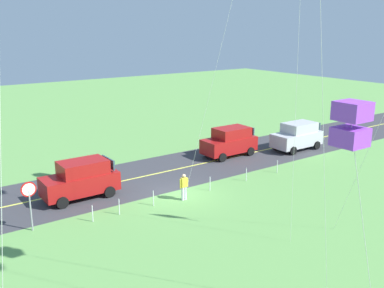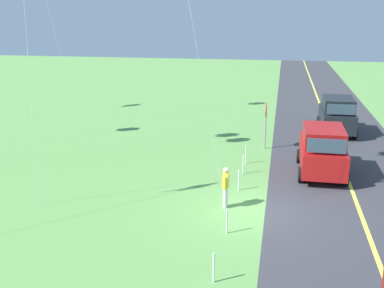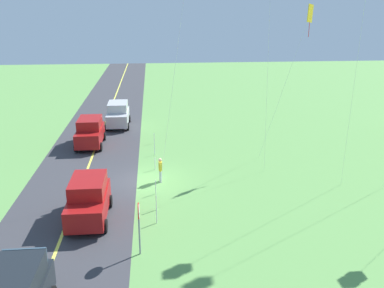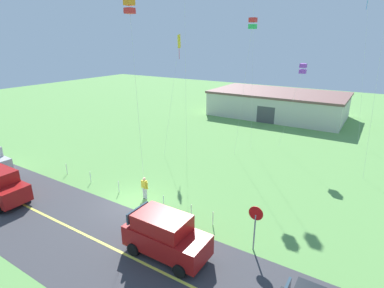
{
  "view_description": "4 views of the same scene",
  "coord_description": "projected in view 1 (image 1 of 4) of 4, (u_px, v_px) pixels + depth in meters",
  "views": [
    {
      "loc": [
        13.62,
        20.71,
        9.8
      ],
      "look_at": [
        0.32,
        2.02,
        3.64
      ],
      "focal_mm": 40.77,
      "sensor_mm": 36.0,
      "label": 1
    },
    {
      "loc": [
        -16.15,
        -0.89,
        7.16
      ],
      "look_at": [
        0.69,
        2.42,
        2.31
      ],
      "focal_mm": 43.18,
      "sensor_mm": 36.0,
      "label": 2
    },
    {
      "loc": [
        25.83,
        0.67,
        10.83
      ],
      "look_at": [
        3.2,
        2.79,
        3.47
      ],
      "focal_mm": 40.01,
      "sensor_mm": 36.0,
      "label": 3
    },
    {
      "loc": [
        12.93,
        -13.04,
        10.45
      ],
      "look_at": [
        2.44,
        3.6,
        3.68
      ],
      "focal_mm": 28.28,
      "sensor_mm": 36.0,
      "label": 4
    }
  ],
  "objects": [
    {
      "name": "asphalt_road",
      "position": [
        145.0,
        176.0,
        29.61
      ],
      "size": [
        120.0,
        7.0,
        0.0
      ],
      "primitive_type": "cube",
      "color": "#38383D",
      "rests_on": "ground"
    },
    {
      "name": "kite_purple_back",
      "position": [
        351.0,
        125.0,
        8.23
      ],
      "size": [
        2.01,
        1.01,
        8.46
      ],
      "color": "silver",
      "rests_on": "ground"
    },
    {
      "name": "stop_sign",
      "position": [
        29.0,
        197.0,
        21.27
      ],
      "size": [
        0.76,
        0.08,
        2.56
      ],
      "color": "gray",
      "rests_on": "ground"
    },
    {
      "name": "person_adult_near",
      "position": [
        184.0,
        186.0,
        25.32
      ],
      "size": [
        0.58,
        0.22,
        1.6
      ],
      "rotation": [
        0.0,
        0.0,
        3.86
      ],
      "color": "silver",
      "rests_on": "ground"
    },
    {
      "name": "car_parked_west_near",
      "position": [
        230.0,
        141.0,
        34.09
      ],
      "size": [
        4.4,
        2.12,
        2.24
      ],
      "color": "maroon",
      "rests_on": "ground"
    },
    {
      "name": "road_centre_stripe",
      "position": [
        145.0,
        176.0,
        29.61
      ],
      "size": [
        120.0,
        0.16,
        0.0
      ],
      "primitive_type": "cube",
      "color": "#E5E04C",
      "rests_on": "asphalt_road"
    },
    {
      "name": "fence_post_1",
      "position": [
        246.0,
        174.0,
        28.59
      ],
      "size": [
        0.05,
        0.05,
        0.9
      ],
      "primitive_type": "cylinder",
      "color": "silver",
      "rests_on": "ground"
    },
    {
      "name": "fence_post_2",
      "position": [
        210.0,
        184.0,
        26.9
      ],
      "size": [
        0.05,
        0.05,
        0.9
      ],
      "primitive_type": "cylinder",
      "color": "silver",
      "rests_on": "ground"
    },
    {
      "name": "car_parked_west_far",
      "position": [
        297.0,
        136.0,
        35.86
      ],
      "size": [
        4.4,
        2.12,
        2.24
      ],
      "color": "#B7B7BC",
      "rests_on": "ground"
    },
    {
      "name": "fence_post_0",
      "position": [
        277.0,
        167.0,
        30.2
      ],
      "size": [
        0.05,
        0.05,
        0.9
      ],
      "primitive_type": "cylinder",
      "color": "silver",
      "rests_on": "ground"
    },
    {
      "name": "fence_post_4",
      "position": [
        119.0,
        207.0,
        23.44
      ],
      "size": [
        0.05,
        0.05,
        0.9
      ],
      "primitive_type": "cylinder",
      "color": "silver",
      "rests_on": "ground"
    },
    {
      "name": "ground_plane",
      "position": [
        177.0,
        195.0,
        26.47
      ],
      "size": [
        120.0,
        120.0,
        0.1
      ],
      "primitive_type": "cube",
      "color": "#60994C"
    },
    {
      "name": "fence_post_3",
      "position": [
        153.0,
        198.0,
        24.63
      ],
      "size": [
        0.05,
        0.05,
        0.9
      ],
      "primitive_type": "cylinder",
      "color": "silver",
      "rests_on": "ground"
    },
    {
      "name": "fence_post_5",
      "position": [
        92.0,
        214.0,
        22.59
      ],
      "size": [
        0.05,
        0.05,
        0.9
      ],
      "primitive_type": "cylinder",
      "color": "silver",
      "rests_on": "ground"
    },
    {
      "name": "car_suv_foreground",
      "position": [
        81.0,
        179.0,
        25.65
      ],
      "size": [
        4.4,
        2.12,
        2.24
      ],
      "color": "maroon",
      "rests_on": "ground"
    }
  ]
}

